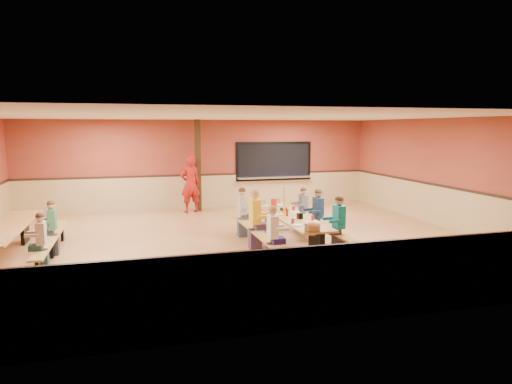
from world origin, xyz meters
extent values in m
plane|color=#9F673C|center=(0.00, 0.00, 0.00)|extent=(12.00, 12.00, 0.00)
cube|color=#953D2B|center=(0.00, 5.00, 1.50)|extent=(12.00, 0.04, 3.00)
cube|color=#953D2B|center=(0.00, -5.00, 1.50)|extent=(12.00, 0.04, 3.00)
cube|color=#953D2B|center=(6.00, 0.00, 1.50)|extent=(0.04, 10.00, 3.00)
cube|color=white|center=(0.00, 0.00, 3.00)|extent=(12.00, 10.00, 0.04)
cube|color=black|center=(2.60, 4.97, 1.55)|extent=(2.60, 0.06, 1.20)
cube|color=silver|center=(2.60, 4.88, 0.98)|extent=(2.70, 0.28, 0.06)
cube|color=black|center=(-0.20, 4.40, 1.50)|extent=(0.18, 0.18, 3.00)
cube|color=tan|center=(1.15, -0.79, 0.72)|extent=(0.75, 3.60, 0.04)
cube|color=black|center=(1.15, -2.34, 0.35)|extent=(0.08, 0.60, 0.70)
cube|color=black|center=(1.15, 0.76, 0.35)|extent=(0.08, 0.60, 0.70)
cube|color=tan|center=(0.33, -0.79, 0.43)|extent=(0.26, 3.60, 0.04)
cube|color=black|center=(0.33, -0.79, 0.21)|extent=(0.06, 0.18, 0.41)
cube|color=tan|center=(1.98, -0.79, 0.43)|extent=(0.26, 3.60, 0.04)
cube|color=black|center=(1.98, -0.79, 0.21)|extent=(0.06, 0.18, 0.41)
cube|color=tan|center=(-4.83, -0.32, 0.72)|extent=(0.75, 3.60, 0.04)
cube|color=black|center=(-4.83, 1.23, 0.35)|extent=(0.08, 0.60, 0.70)
cube|color=tan|center=(-4.01, -0.32, 0.43)|extent=(0.26, 3.60, 0.04)
cube|color=black|center=(-4.01, -0.32, 0.21)|extent=(0.06, 0.18, 0.41)
imported|color=#AE1813|center=(-0.49, 4.15, 0.93)|extent=(0.77, 0.61, 1.85)
cylinder|color=red|center=(1.10, 0.24, 0.85)|extent=(0.16, 0.16, 0.22)
cube|color=black|center=(1.23, -1.24, 0.80)|extent=(0.10, 0.14, 0.13)
cylinder|color=yellow|center=(1.05, -0.68, 0.82)|extent=(0.06, 0.06, 0.17)
cylinder|color=#B2140F|center=(1.06, -0.87, 0.82)|extent=(0.06, 0.06, 0.17)
cube|color=black|center=(1.23, -0.18, 0.77)|extent=(0.16, 0.16, 0.06)
cube|color=tan|center=(1.23, -0.18, 1.05)|extent=(0.02, 0.09, 0.50)
camera|label=1|loc=(-2.34, -10.51, 2.73)|focal=32.00mm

